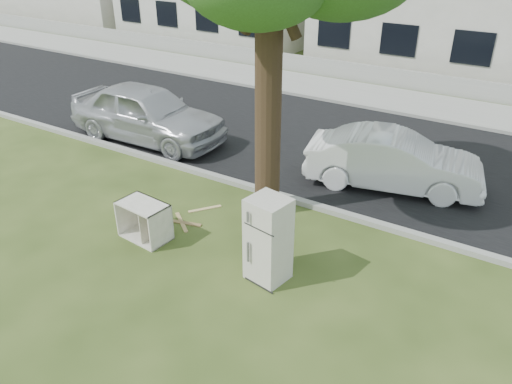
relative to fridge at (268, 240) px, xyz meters
The scene contains 13 objects.
ground 1.17m from the fridge, 164.81° to the left, with size 120.00×120.00×0.00m, color #304117.
road 6.33m from the fridge, 97.55° to the left, with size 120.00×7.00×0.01m, color black.
kerb_near 2.91m from the fridge, 107.14° to the left, with size 120.00×0.18×0.12m, color gray.
kerb_far 9.84m from the fridge, 94.82° to the left, with size 120.00×0.18×0.12m, color gray.
sidewalk 11.28m from the fridge, 94.20° to the left, with size 120.00×2.80×0.01m, color gray.
low_wall 12.86m from the fridge, 93.68° to the left, with size 120.00×0.15×0.70m, color gray.
fridge is the anchor object (origin of this frame).
cabinet 2.80m from the fridge, behind, with size 1.00×0.62×0.78m, color beige.
plank_a 2.83m from the fridge, 167.93° to the left, with size 1.21×0.10×0.02m, color olive.
plank_b 2.70m from the fridge, 166.09° to the left, with size 0.84×0.08×0.02m, color tan.
plank_c 2.88m from the fridge, 151.15° to the left, with size 0.76×0.08×0.02m, color tan.
car_center 4.66m from the fridge, 81.12° to the left, with size 1.43×4.09×1.35m, color silver.
car_left 7.31m from the fridge, 149.15° to the left, with size 1.92×4.77×1.63m, color #A4A5AB.
Camera 1 is at (4.45, -6.44, 5.63)m, focal length 35.00 mm.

